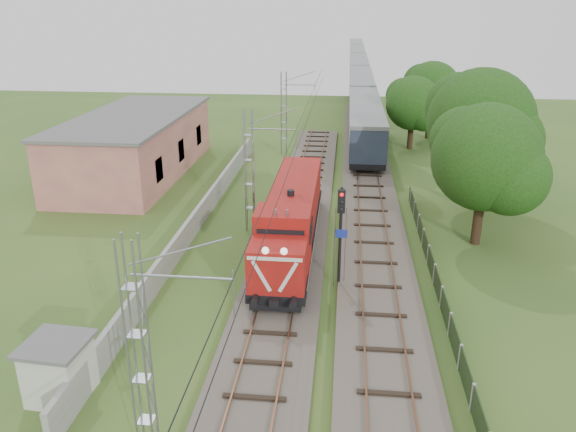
# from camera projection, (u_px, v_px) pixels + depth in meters

# --- Properties ---
(ground) EXTENTS (140.00, 140.00, 0.00)m
(ground) POSITION_uv_depth(u_px,v_px,m) (272.00, 332.00, 25.68)
(ground) COLOR #305720
(ground) RESTS_ON ground
(track_main) EXTENTS (4.20, 70.00, 0.45)m
(track_main) POSITION_uv_depth(u_px,v_px,m) (288.00, 262.00, 32.12)
(track_main) COLOR #6B6054
(track_main) RESTS_ON ground
(track_side) EXTENTS (4.20, 80.00, 0.45)m
(track_side) POSITION_uv_depth(u_px,v_px,m) (369.00, 193.00, 43.72)
(track_side) COLOR #6B6054
(track_side) RESTS_ON ground
(catenary) EXTENTS (3.31, 70.00, 8.00)m
(catenary) POSITION_uv_depth(u_px,v_px,m) (250.00, 171.00, 35.67)
(catenary) COLOR gray
(catenary) RESTS_ON ground
(boundary_wall) EXTENTS (0.25, 40.00, 1.50)m
(boundary_wall) POSITION_uv_depth(u_px,v_px,m) (198.00, 218.00, 37.19)
(boundary_wall) COLOR #9E9E99
(boundary_wall) RESTS_ON ground
(station_building) EXTENTS (8.40, 20.40, 5.22)m
(station_building) POSITION_uv_depth(u_px,v_px,m) (136.00, 144.00, 48.49)
(station_building) COLOR tan
(station_building) RESTS_ON ground
(fence) EXTENTS (0.12, 32.00, 1.20)m
(fence) POSITION_uv_depth(u_px,v_px,m) (442.00, 297.00, 27.48)
(fence) COLOR black
(fence) RESTS_ON ground
(locomotive) EXTENTS (2.85, 16.26, 4.13)m
(locomotive) POSITION_uv_depth(u_px,v_px,m) (291.00, 217.00, 33.35)
(locomotive) COLOR black
(locomotive) RESTS_ON ground
(coach_rake) EXTENTS (3.27, 122.41, 3.78)m
(coach_rake) POSITION_uv_depth(u_px,v_px,m) (359.00, 68.00, 104.08)
(coach_rake) COLOR black
(coach_rake) RESTS_ON ground
(signal_post) EXTENTS (0.61, 0.47, 5.51)m
(signal_post) POSITION_uv_depth(u_px,v_px,m) (341.00, 221.00, 28.37)
(signal_post) COLOR black
(signal_post) RESTS_ON ground
(relay_hut) EXTENTS (2.47, 2.47, 2.38)m
(relay_hut) POSITION_uv_depth(u_px,v_px,m) (59.00, 369.00, 21.11)
(relay_hut) COLOR silver
(relay_hut) RESTS_ON ground
(tree_a) EXTENTS (6.75, 6.43, 8.76)m
(tree_a) POSITION_uv_depth(u_px,v_px,m) (487.00, 159.00, 33.18)
(tree_a) COLOR #3B2A18
(tree_a) RESTS_ON ground
(tree_b) EXTENTS (7.76, 7.39, 10.06)m
(tree_b) POSITION_uv_depth(u_px,v_px,m) (482.00, 123.00, 38.91)
(tree_b) COLOR #3B2A18
(tree_b) RESTS_ON ground
(tree_c) EXTENTS (5.69, 5.42, 7.38)m
(tree_c) POSITION_uv_depth(u_px,v_px,m) (414.00, 104.00, 56.24)
(tree_c) COLOR #3B2A18
(tree_c) RESTS_ON ground
(tree_d) EXTENTS (6.43, 6.12, 8.33)m
(tree_d) POSITION_uv_depth(u_px,v_px,m) (432.00, 91.00, 60.42)
(tree_d) COLOR #3B2A18
(tree_d) RESTS_ON ground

